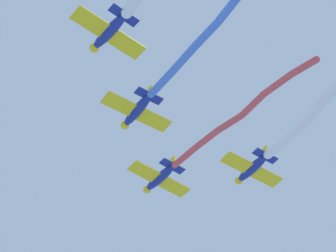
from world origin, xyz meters
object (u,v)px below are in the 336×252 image
airplane_lead (160,178)px  airplane_slot (109,32)px  airplane_left_wing (137,111)px  airplane_right_wing (252,169)px

airplane_lead → airplane_slot: airplane_lead is taller
airplane_left_wing → airplane_right_wing: (7.23, 12.20, 0.30)m
airplane_right_wing → airplane_slot: bearing=107.5°
airplane_lead → airplane_left_wing: same height
airplane_lead → airplane_right_wing: airplane_right_wing is taller
airplane_lead → airplane_right_wing: bearing=-134.4°
airplane_left_wing → airplane_slot: (1.87, -9.37, -0.30)m
airplane_left_wing → airplane_slot: airplane_left_wing is taller
airplane_lead → airplane_left_wing: bearing=129.6°
airplane_lead → airplane_right_wing: (9.11, 2.86, 0.30)m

